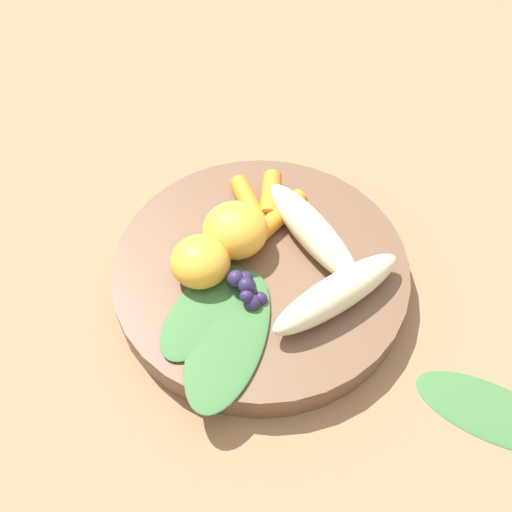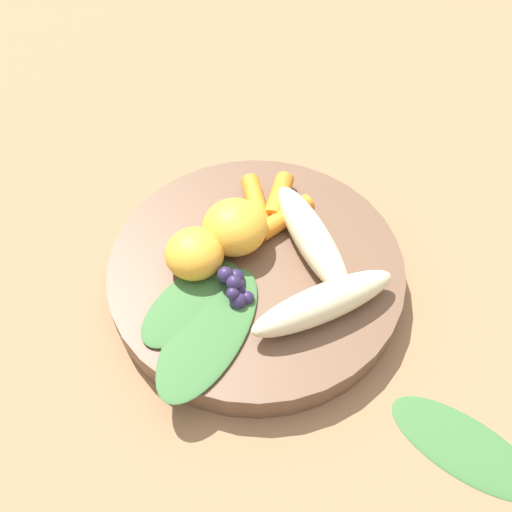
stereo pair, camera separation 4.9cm
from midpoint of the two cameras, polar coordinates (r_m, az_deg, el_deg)
ground_plane at (r=0.52m, az=2.69°, el=-2.72°), size 2.40×2.40×0.00m
bowl at (r=0.50m, az=2.75°, el=-1.83°), size 0.25×0.25×0.03m
banana_peeled_left at (r=0.50m, az=8.20°, el=1.64°), size 0.12×0.09×0.03m
banana_peeled_right at (r=0.46m, az=9.59°, el=-4.73°), size 0.10×0.12×0.03m
orange_segment_near at (r=0.48m, az=-3.11°, el=0.05°), size 0.05×0.05×0.04m
orange_segment_far at (r=0.49m, az=0.74°, el=2.66°), size 0.05×0.05×0.04m
carrot_front at (r=0.52m, az=5.50°, el=3.56°), size 0.05×0.05×0.02m
carrot_mid_left at (r=0.53m, az=4.86°, el=5.57°), size 0.05×0.02×0.02m
carrot_mid_right at (r=0.52m, az=2.66°, el=4.85°), size 0.06×0.04×0.02m
blueberry_pile at (r=0.47m, az=0.78°, el=-3.05°), size 0.04×0.03×0.02m
kale_leaf_left at (r=0.47m, az=-3.34°, el=-4.69°), size 0.11×0.09×0.00m
kale_leaf_right at (r=0.45m, az=-1.54°, el=-7.49°), size 0.14×0.09×0.00m
kale_leaf_stray at (r=0.48m, az=22.52°, el=-16.87°), size 0.09×0.13×0.01m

